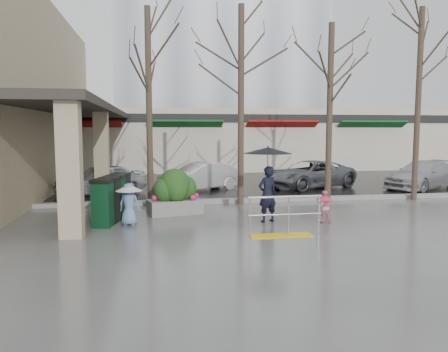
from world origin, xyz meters
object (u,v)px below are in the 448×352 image
object	(u,v)px
tree_mideast	(331,69)
tree_east	(420,57)
car_d	(423,175)
planter	(175,192)
tree_west	(148,58)
news_boxes	(113,198)
car_b	(201,176)
child_pink	(324,204)
car_c	(309,174)
child_blue	(129,200)
handrail	(283,221)
woman	(268,173)
tree_midwest	(241,56)
car_a	(100,179)

from	to	relation	value
tree_mideast	tree_east	distance (m)	3.54
car_d	planter	bearing A→B (deg)	-97.17
tree_west	news_boxes	size ratio (longest dim) A/B	2.80
news_boxes	car_b	xyz separation A→B (m)	(3.24, 6.00, -0.03)
child_pink	car_c	size ratio (longest dim) A/B	0.21
child_blue	car_c	bearing A→B (deg)	-121.10
handrail	tree_west	size ratio (longest dim) A/B	0.28
car_c	car_d	bearing A→B (deg)	55.05
tree_west	tree_mideast	distance (m)	6.50
handrail	car_c	bearing A→B (deg)	66.27
woman	news_boxes	world-z (taller)	woman
handrail	tree_midwest	bearing A→B (deg)	91.91
news_boxes	child_blue	bearing A→B (deg)	-44.77
tree_west	car_c	xyz separation A→B (m)	(7.20, 3.93, -4.45)
planter	car_c	size ratio (longest dim) A/B	0.40
tree_midwest	planter	distance (m)	5.34
tree_east	child_pink	size ratio (longest dim) A/B	7.67
handrail	car_c	distance (m)	9.54
tree_mideast	car_c	size ratio (longest dim) A/B	1.43
handrail	tree_east	bearing A→B (deg)	35.86
woman	car_b	world-z (taller)	woman
handrail	planter	world-z (taller)	planter
tree_midwest	car_a	distance (m)	7.75
child_blue	car_c	distance (m)	10.35
child_pink	car_d	size ratio (longest dim) A/B	0.22
tree_midwest	child_pink	bearing A→B (deg)	-62.84
tree_west	car_d	size ratio (longest dim) A/B	1.57
news_boxes	car_c	distance (m)	10.26
tree_east	child_blue	distance (m)	11.91
handrail	child_pink	distance (m)	2.11
tree_midwest	car_d	world-z (taller)	tree_midwest
planter	woman	bearing A→B (deg)	-32.18
woman	car_c	bearing A→B (deg)	-137.97
tree_east	woman	distance (m)	8.29
tree_midwest	planter	bearing A→B (deg)	-149.23
tree_west	child_pink	world-z (taller)	tree_west
car_c	tree_east	bearing A→B (deg)	11.72
tree_east	child_pink	xyz separation A→B (m)	(-5.03, -3.46, -4.85)
woman	tree_west	bearing A→B (deg)	-61.66
car_a	woman	bearing A→B (deg)	13.13
child_blue	car_b	world-z (taller)	car_b
tree_west	planter	size ratio (longest dim) A/B	3.75
tree_midwest	woman	bearing A→B (deg)	-86.46
car_a	car_d	size ratio (longest dim) A/B	0.85
woman	planter	world-z (taller)	woman
child_blue	tree_midwest	bearing A→B (deg)	-124.73
tree_midwest	news_boxes	distance (m)	6.61
woman	car_b	distance (m)	7.11
child_blue	car_d	bearing A→B (deg)	-138.05
car_d	tree_midwest	bearing A→B (deg)	-100.09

